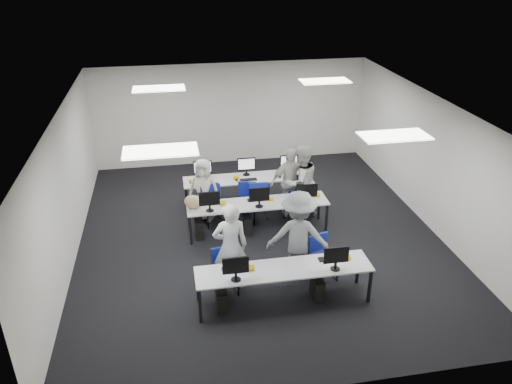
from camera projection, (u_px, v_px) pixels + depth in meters
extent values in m
plane|color=black|center=(259.00, 235.00, 11.40)|extent=(9.00, 9.00, 0.00)
plane|color=white|center=(260.00, 108.00, 10.08)|extent=(9.00, 9.00, 0.00)
cube|color=silver|center=(231.00, 114.00, 14.71)|extent=(8.00, 0.02, 3.00)
cube|color=silver|center=(321.00, 310.00, 6.77)|extent=(8.00, 0.02, 3.00)
cube|color=silver|center=(66.00, 190.00, 10.10)|extent=(0.02, 9.00, 3.00)
cube|color=silver|center=(431.00, 163.00, 11.38)|extent=(0.02, 9.00, 3.00)
cube|color=white|center=(160.00, 151.00, 8.00)|extent=(1.20, 0.60, 0.02)
cube|color=white|center=(394.00, 136.00, 8.64)|extent=(1.20, 0.60, 0.02)
cube|color=white|center=(159.00, 88.00, 11.53)|extent=(1.20, 0.60, 0.02)
cube|color=white|center=(325.00, 81.00, 12.17)|extent=(1.20, 0.60, 0.02)
cube|color=silver|center=(284.00, 269.00, 8.97)|extent=(3.20, 0.70, 0.03)
cube|color=black|center=(200.00, 306.00, 8.62)|extent=(0.05, 0.05, 0.70)
cube|color=black|center=(198.00, 285.00, 9.15)|extent=(0.05, 0.05, 0.70)
cube|color=black|center=(370.00, 286.00, 9.11)|extent=(0.05, 0.05, 0.70)
cube|color=black|center=(358.00, 268.00, 9.64)|extent=(0.05, 0.05, 0.70)
cube|color=silver|center=(258.00, 204.00, 11.26)|extent=(3.20, 0.70, 0.03)
cube|color=black|center=(191.00, 230.00, 10.91)|extent=(0.05, 0.05, 0.70)
cube|color=black|center=(189.00, 217.00, 11.44)|extent=(0.05, 0.05, 0.70)
cube|color=black|center=(327.00, 218.00, 11.41)|extent=(0.05, 0.05, 0.70)
cube|color=black|center=(319.00, 206.00, 11.94)|extent=(0.05, 0.05, 0.70)
cube|color=silver|center=(248.00, 178.00, 12.50)|extent=(3.20, 0.70, 0.03)
cube|color=black|center=(187.00, 202.00, 12.15)|extent=(0.05, 0.05, 0.70)
cube|color=black|center=(186.00, 191.00, 12.68)|extent=(0.05, 0.05, 0.70)
cube|color=black|center=(310.00, 192.00, 12.64)|extent=(0.05, 0.05, 0.70)
cube|color=black|center=(304.00, 182.00, 13.17)|extent=(0.05, 0.05, 0.70)
cube|color=#0C399F|center=(236.00, 265.00, 8.53)|extent=(0.46, 0.04, 0.32)
cube|color=black|center=(233.00, 269.00, 8.94)|extent=(0.42, 0.14, 0.02)
ellipsoid|color=black|center=(250.00, 267.00, 8.98)|extent=(0.07, 0.10, 0.04)
cube|color=black|center=(221.00, 299.00, 9.01)|extent=(0.18, 0.40, 0.42)
cube|color=white|center=(336.00, 255.00, 8.82)|extent=(0.46, 0.04, 0.32)
cube|color=black|center=(330.00, 259.00, 9.23)|extent=(0.42, 0.14, 0.02)
ellipsoid|color=black|center=(345.00, 257.00, 9.27)|extent=(0.07, 0.10, 0.04)
cube|color=black|center=(317.00, 288.00, 9.30)|extent=(0.18, 0.40, 0.42)
cube|color=white|center=(209.00, 199.00, 10.79)|extent=(0.46, 0.04, 0.32)
cube|color=black|center=(209.00, 204.00, 11.20)|extent=(0.42, 0.14, 0.02)
ellipsoid|color=black|center=(222.00, 202.00, 11.24)|extent=(0.07, 0.10, 0.04)
cube|color=black|center=(199.00, 228.00, 11.27)|extent=(0.18, 0.40, 0.42)
cube|color=white|center=(259.00, 195.00, 10.97)|extent=(0.46, 0.04, 0.32)
cube|color=black|center=(257.00, 200.00, 11.38)|extent=(0.42, 0.14, 0.02)
ellipsoid|color=black|center=(269.00, 198.00, 11.42)|extent=(0.07, 0.10, 0.04)
cube|color=black|center=(247.00, 224.00, 11.45)|extent=(0.18, 0.40, 0.42)
cube|color=white|center=(308.00, 191.00, 11.14)|extent=(0.46, 0.04, 0.32)
cube|color=black|center=(303.00, 196.00, 11.55)|extent=(0.42, 0.14, 0.02)
ellipsoid|color=black|center=(316.00, 195.00, 11.60)|extent=(0.07, 0.10, 0.04)
cube|color=black|center=(293.00, 220.00, 11.62)|extent=(0.18, 0.40, 0.42)
cube|color=white|center=(203.00, 167.00, 12.34)|extent=(0.46, 0.04, 0.32)
cube|color=black|center=(204.00, 183.00, 12.19)|extent=(0.42, 0.14, 0.02)
ellipsoid|color=black|center=(192.00, 184.00, 12.14)|extent=(0.07, 0.10, 0.04)
cube|color=black|center=(215.00, 199.00, 12.59)|extent=(0.18, 0.40, 0.42)
cube|color=white|center=(246.00, 164.00, 12.52)|extent=(0.46, 0.04, 0.32)
cube|color=black|center=(248.00, 180.00, 12.36)|extent=(0.42, 0.14, 0.02)
ellipsoid|color=black|center=(237.00, 180.00, 12.31)|extent=(0.07, 0.10, 0.04)
cube|color=black|center=(257.00, 195.00, 12.76)|extent=(0.18, 0.40, 0.42)
cube|color=white|center=(289.00, 161.00, 12.70)|extent=(0.46, 0.04, 0.32)
cube|color=black|center=(292.00, 176.00, 12.54)|extent=(0.42, 0.14, 0.02)
ellipsoid|color=black|center=(280.00, 177.00, 12.49)|extent=(0.07, 0.10, 0.04)
cube|color=black|center=(299.00, 192.00, 12.94)|extent=(0.18, 0.40, 0.42)
cube|color=navy|center=(225.00, 272.00, 9.36)|extent=(0.48, 0.47, 0.06)
cube|color=navy|center=(222.00, 255.00, 9.41)|extent=(0.41, 0.11, 0.35)
cube|color=navy|center=(323.00, 258.00, 9.74)|extent=(0.55, 0.54, 0.06)
cube|color=navy|center=(318.00, 242.00, 9.78)|extent=(0.42, 0.18, 0.36)
cube|color=navy|center=(214.00, 205.00, 11.74)|extent=(0.49, 0.48, 0.06)
cube|color=navy|center=(211.00, 192.00, 11.79)|extent=(0.42, 0.11, 0.36)
cube|color=navy|center=(246.00, 202.00, 11.84)|extent=(0.54, 0.53, 0.06)
cube|color=navy|center=(247.00, 189.00, 11.91)|extent=(0.43, 0.16, 0.37)
cube|color=navy|center=(294.00, 196.00, 12.09)|extent=(0.58, 0.56, 0.06)
cube|color=navy|center=(294.00, 182.00, 12.16)|extent=(0.45, 0.18, 0.39)
cube|color=navy|center=(207.00, 198.00, 12.00)|extent=(0.56, 0.55, 0.06)
cube|color=navy|center=(210.00, 192.00, 11.71)|extent=(0.44, 0.16, 0.38)
cube|color=navy|center=(258.00, 197.00, 12.06)|extent=(0.51, 0.49, 0.06)
cube|color=navy|center=(258.00, 190.00, 11.74)|extent=(0.46, 0.09, 0.39)
cube|color=navy|center=(298.00, 191.00, 12.40)|extent=(0.57, 0.55, 0.06)
cube|color=navy|center=(303.00, 184.00, 12.12)|extent=(0.43, 0.18, 0.37)
ellipsoid|color=tan|center=(193.00, 202.00, 10.95)|extent=(0.45, 0.37, 0.32)
imported|color=#BBBAB0|center=(230.00, 247.00, 9.29)|extent=(0.66, 0.44, 1.81)
imported|color=#BBBAB0|center=(301.00, 182.00, 11.85)|extent=(1.06, 0.94, 1.81)
imported|color=#BBBAB0|center=(204.00, 190.00, 11.78)|extent=(0.88, 0.73, 1.53)
imported|color=#BBBAB0|center=(289.00, 182.00, 11.98)|extent=(1.05, 0.60, 1.70)
imported|color=slate|center=(298.00, 236.00, 9.57)|extent=(1.34, 0.96, 1.87)
cube|color=black|center=(300.00, 185.00, 9.29)|extent=(0.18, 0.21, 0.10)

